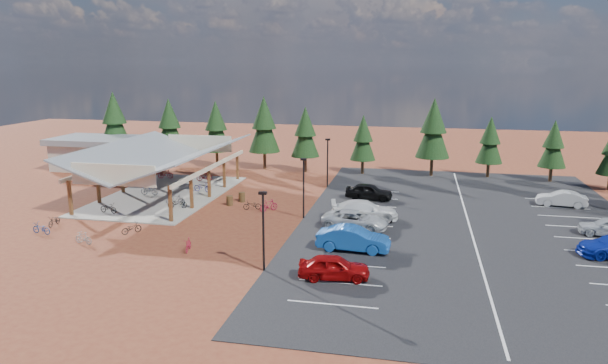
# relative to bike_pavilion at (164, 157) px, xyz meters

# --- Properties ---
(ground) EXTENTS (140.00, 140.00, 0.00)m
(ground) POSITION_rel_bike_pavilion_xyz_m (10.00, -7.00, -3.82)
(ground) COLOR maroon
(ground) RESTS_ON ground
(asphalt_lot) EXTENTS (27.00, 44.00, 0.04)m
(asphalt_lot) POSITION_rel_bike_pavilion_xyz_m (28.50, -4.00, -3.80)
(asphalt_lot) COLOR black
(asphalt_lot) RESTS_ON ground
(concrete_pad) EXTENTS (10.60, 18.60, 0.10)m
(concrete_pad) POSITION_rel_bike_pavilion_xyz_m (0.00, 0.00, -3.77)
(concrete_pad) COLOR gray
(concrete_pad) RESTS_ON ground
(bike_pavilion) EXTENTS (11.65, 19.40, 4.97)m
(bike_pavilion) POSITION_rel_bike_pavilion_xyz_m (0.00, 0.00, 0.00)
(bike_pavilion) COLOR #563218
(bike_pavilion) RESTS_ON concrete_pad
(outbuilding) EXTENTS (11.00, 7.00, 3.90)m
(outbuilding) POSITION_rel_bike_pavilion_xyz_m (-14.00, 11.00, -1.80)
(outbuilding) COLOR #ADA593
(outbuilding) RESTS_ON ground
(lamp_post_0) EXTENTS (0.50, 0.25, 5.14)m
(lamp_post_0) POSITION_rel_bike_pavilion_xyz_m (15.00, -17.00, -0.85)
(lamp_post_0) COLOR black
(lamp_post_0) RESTS_ON ground
(lamp_post_1) EXTENTS (0.50, 0.25, 5.14)m
(lamp_post_1) POSITION_rel_bike_pavilion_xyz_m (15.00, -5.00, -0.85)
(lamp_post_1) COLOR black
(lamp_post_1) RESTS_ON ground
(lamp_post_2) EXTENTS (0.50, 0.25, 5.14)m
(lamp_post_2) POSITION_rel_bike_pavilion_xyz_m (15.00, 7.00, -0.85)
(lamp_post_2) COLOR black
(lamp_post_2) RESTS_ON ground
(trash_bin_0) EXTENTS (0.60, 0.60, 0.90)m
(trash_bin_0) POSITION_rel_bike_pavilion_xyz_m (7.48, -2.28, -3.37)
(trash_bin_0) COLOR #463119
(trash_bin_0) RESTS_ON ground
(trash_bin_1) EXTENTS (0.60, 0.60, 0.90)m
(trash_bin_1) POSITION_rel_bike_pavilion_xyz_m (8.15, -0.78, -3.37)
(trash_bin_1) COLOR #463119
(trash_bin_1) RESTS_ON ground
(pine_0) EXTENTS (3.97, 3.97, 9.24)m
(pine_0) POSITION_rel_bike_pavilion_xyz_m (-14.15, 15.04, 1.82)
(pine_0) COLOR #382314
(pine_0) RESTS_ON ground
(pine_1) EXTENTS (3.63, 3.63, 8.46)m
(pine_1) POSITION_rel_bike_pavilion_xyz_m (-6.72, 15.43, 1.34)
(pine_1) COLOR #382314
(pine_1) RESTS_ON ground
(pine_2) EXTENTS (3.54, 3.54, 8.24)m
(pine_2) POSITION_rel_bike_pavilion_xyz_m (-0.50, 15.45, 1.21)
(pine_2) COLOR #382314
(pine_2) RESTS_ON ground
(pine_3) EXTENTS (3.82, 3.82, 8.90)m
(pine_3) POSITION_rel_bike_pavilion_xyz_m (5.80, 15.16, 1.61)
(pine_3) COLOR #382314
(pine_3) RESTS_ON ground
(pine_4) EXTENTS (3.35, 3.35, 7.81)m
(pine_4) POSITION_rel_bike_pavilion_xyz_m (11.07, 14.36, 0.94)
(pine_4) COLOR #382314
(pine_4) RESTS_ON ground
(pine_5) EXTENTS (2.98, 2.98, 6.94)m
(pine_5) POSITION_rel_bike_pavilion_xyz_m (17.89, 14.61, 0.41)
(pine_5) COLOR #382314
(pine_5) RESTS_ON ground
(pine_6) EXTENTS (3.85, 3.85, 8.98)m
(pine_6) POSITION_rel_bike_pavilion_xyz_m (25.80, 15.11, 1.66)
(pine_6) COLOR #382314
(pine_6) RESTS_ON ground
(pine_7) EXTENTS (2.99, 2.99, 6.96)m
(pine_7) POSITION_rel_bike_pavilion_xyz_m (32.10, 15.64, 0.42)
(pine_7) COLOR #382314
(pine_7) RESTS_ON ground
(pine_8) EXTENTS (2.92, 2.92, 6.81)m
(pine_8) POSITION_rel_bike_pavilion_xyz_m (38.56, 14.62, 0.33)
(pine_8) COLOR #382314
(pine_8) RESTS_ON ground
(bike_0) EXTENTS (1.78, 0.87, 0.89)m
(bike_0) POSITION_rel_bike_pavilion_xyz_m (-1.80, -7.23, -3.28)
(bike_0) COLOR black
(bike_0) RESTS_ON concrete_pad
(bike_1) EXTENTS (1.83, 0.65, 1.08)m
(bike_1) POSITION_rel_bike_pavilion_xyz_m (-1.43, -0.55, -3.19)
(bike_1) COLOR gray
(bike_1) RESTS_ON concrete_pad
(bike_2) EXTENTS (1.71, 1.06, 0.85)m
(bike_2) POSITION_rel_bike_pavilion_xyz_m (-3.05, 1.85, -3.30)
(bike_2) COLOR #23419B
(bike_2) RESTS_ON concrete_pad
(bike_3) EXTENTS (1.83, 0.69, 1.08)m
(bike_3) POSITION_rel_bike_pavilion_xyz_m (-3.41, 6.97, -3.19)
(bike_3) COLOR maroon
(bike_3) RESTS_ON concrete_pad
(bike_4) EXTENTS (1.82, 1.04, 0.90)m
(bike_4) POSITION_rel_bike_pavilion_xyz_m (3.35, -4.50, -3.27)
(bike_4) COLOR black
(bike_4) RESTS_ON concrete_pad
(bike_5) EXTENTS (1.82, 0.70, 1.07)m
(bike_5) POSITION_rel_bike_pavilion_xyz_m (2.78, -3.68, -3.19)
(bike_5) COLOR gray
(bike_5) RESTS_ON concrete_pad
(bike_6) EXTENTS (1.98, 0.99, 1.00)m
(bike_6) POSITION_rel_bike_pavilion_xyz_m (3.12, 1.83, -3.23)
(bike_6) COLOR navy
(bike_6) RESTS_ON concrete_pad
(bike_7) EXTENTS (1.80, 0.94, 1.04)m
(bike_7) POSITION_rel_bike_pavilion_xyz_m (1.37, 6.64, -3.20)
(bike_7) COLOR maroon
(bike_7) RESTS_ON concrete_pad
(bike_8) EXTENTS (0.73, 1.64, 0.84)m
(bike_8) POSITION_rel_bike_pavilion_xyz_m (-4.19, -11.22, -3.41)
(bike_8) COLOR black
(bike_8) RESTS_ON ground
(bike_10) EXTENTS (1.77, 0.88, 0.89)m
(bike_10) POSITION_rel_bike_pavilion_xyz_m (-3.77, -13.33, -3.38)
(bike_10) COLOR navy
(bike_10) RESTS_ON ground
(bike_11) EXTENTS (0.71, 1.57, 0.91)m
(bike_11) POSITION_rel_bike_pavilion_xyz_m (8.84, -14.60, -3.37)
(bike_11) COLOR maroon
(bike_11) RESTS_ON ground
(bike_12) EXTENTS (1.37, 1.66, 0.85)m
(bike_12) POSITION_rel_bike_pavilion_xyz_m (2.93, -11.78, -3.40)
(bike_12) COLOR black
(bike_12) RESTS_ON ground
(bike_13) EXTENTS (1.57, 0.72, 0.91)m
(bike_13) POSITION_rel_bike_pavilion_xyz_m (0.80, -14.75, -3.37)
(bike_13) COLOR gray
(bike_13) RESTS_ON ground
(bike_15) EXTENTS (1.60, 1.63, 1.07)m
(bike_15) POSITION_rel_bike_pavilion_xyz_m (11.52, -3.44, -3.29)
(bike_15) COLOR maroon
(bike_15) RESTS_ON ground
(bike_16) EXTENTS (1.70, 1.09, 0.84)m
(bike_16) POSITION_rel_bike_pavilion_xyz_m (9.94, -3.27, -3.40)
(bike_16) COLOR black
(bike_16) RESTS_ON ground
(car_0) EXTENTS (4.49, 2.26, 1.47)m
(car_0) POSITION_rel_bike_pavilion_xyz_m (19.52, -17.42, -3.05)
(car_0) COLOR #8F0707
(car_0) RESTS_ON asphalt_lot
(car_1) EXTENTS (5.16, 2.03, 1.67)m
(car_1) POSITION_rel_bike_pavilion_xyz_m (20.05, -12.14, -2.95)
(car_1) COLOR #144B9F
(car_1) RESTS_ON asphalt_lot
(car_2) EXTENTS (5.42, 2.97, 1.44)m
(car_2) POSITION_rel_bike_pavilion_xyz_m (19.60, -7.13, -3.06)
(car_2) COLOR #AEB2B7
(car_2) RESTS_ON asphalt_lot
(car_3) EXTENTS (5.85, 3.23, 1.61)m
(car_3) POSITION_rel_bike_pavilion_xyz_m (20.06, -4.46, -2.98)
(car_3) COLOR silver
(car_3) RESTS_ON asphalt_lot
(car_4) EXTENTS (4.57, 2.10, 1.52)m
(car_4) POSITION_rel_bike_pavilion_xyz_m (19.79, 2.52, -3.03)
(car_4) COLOR black
(car_4) RESTS_ON asphalt_lot
(car_8) EXTENTS (4.32, 2.13, 1.42)m
(car_8) POSITION_rel_bike_pavilion_xyz_m (38.49, -4.91, -3.08)
(car_8) COLOR #AFB3B8
(car_8) RESTS_ON asphalt_lot
(car_9) EXTENTS (4.39, 1.95, 1.40)m
(car_9) POSITION_rel_bike_pavilion_xyz_m (37.15, 3.58, -3.08)
(car_9) COLOR #BEBEBE
(car_9) RESTS_ON asphalt_lot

